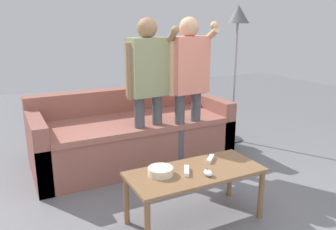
{
  "coord_description": "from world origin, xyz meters",
  "views": [
    {
      "loc": [
        -1.38,
        -2.04,
        1.55
      ],
      "look_at": [
        -0.1,
        0.48,
        0.77
      ],
      "focal_mm": 36.2,
      "sensor_mm": 36.0,
      "label": 1
    }
  ],
  "objects_px": {
    "player_center": "(148,79)",
    "game_remote_wand_far": "(210,159)",
    "player_right": "(189,76)",
    "game_remote_wand_near": "(187,171)",
    "coffee_table": "(195,177)",
    "game_remote_nunchuk": "(208,173)",
    "couch": "(132,135)",
    "snack_bowl": "(160,171)",
    "floor_lamp": "(237,29)"
  },
  "relations": [
    {
      "from": "player_center",
      "to": "game_remote_nunchuk",
      "type": "bearing_deg",
      "value": -90.82
    },
    {
      "from": "player_center",
      "to": "game_remote_wand_far",
      "type": "height_order",
      "value": "player_center"
    },
    {
      "from": "game_remote_nunchuk",
      "to": "player_right",
      "type": "bearing_deg",
      "value": 67.37
    },
    {
      "from": "couch",
      "to": "game_remote_wand_far",
      "type": "xyz_separation_m",
      "value": [
        0.21,
        -1.27,
        0.15
      ]
    },
    {
      "from": "couch",
      "to": "game_remote_wand_far",
      "type": "bearing_deg",
      "value": -80.69
    },
    {
      "from": "player_right",
      "to": "couch",
      "type": "bearing_deg",
      "value": 136.68
    },
    {
      "from": "floor_lamp",
      "to": "game_remote_wand_near",
      "type": "distance_m",
      "value": 2.32
    },
    {
      "from": "player_center",
      "to": "floor_lamp",
      "type": "bearing_deg",
      "value": 16.4
    },
    {
      "from": "couch",
      "to": "player_center",
      "type": "relative_size",
      "value": 1.36
    },
    {
      "from": "player_right",
      "to": "player_center",
      "type": "bearing_deg",
      "value": 170.97
    },
    {
      "from": "player_center",
      "to": "snack_bowl",
      "type": "bearing_deg",
      "value": -108.89
    },
    {
      "from": "game_remote_nunchuk",
      "to": "floor_lamp",
      "type": "height_order",
      "value": "floor_lamp"
    },
    {
      "from": "coffee_table",
      "to": "game_remote_wand_near",
      "type": "distance_m",
      "value": 0.11
    },
    {
      "from": "couch",
      "to": "floor_lamp",
      "type": "height_order",
      "value": "floor_lamp"
    },
    {
      "from": "player_right",
      "to": "game_remote_wand_far",
      "type": "height_order",
      "value": "player_right"
    },
    {
      "from": "game_remote_wand_near",
      "to": "game_remote_wand_far",
      "type": "distance_m",
      "value": 0.31
    },
    {
      "from": "player_right",
      "to": "game_remote_wand_near",
      "type": "xyz_separation_m",
      "value": [
        -0.56,
        -0.94,
        -0.55
      ]
    },
    {
      "from": "coffee_table",
      "to": "snack_bowl",
      "type": "xyz_separation_m",
      "value": [
        -0.27,
        0.05,
        0.09
      ]
    },
    {
      "from": "coffee_table",
      "to": "game_remote_nunchuk",
      "type": "bearing_deg",
      "value": -73.28
    },
    {
      "from": "game_remote_wand_near",
      "to": "player_right",
      "type": "bearing_deg",
      "value": 59.37
    },
    {
      "from": "game_remote_wand_far",
      "to": "couch",
      "type": "bearing_deg",
      "value": 99.31
    },
    {
      "from": "snack_bowl",
      "to": "floor_lamp",
      "type": "bearing_deg",
      "value": 38.37
    },
    {
      "from": "floor_lamp",
      "to": "game_remote_wand_far",
      "type": "bearing_deg",
      "value": -133.41
    },
    {
      "from": "couch",
      "to": "game_remote_wand_far",
      "type": "distance_m",
      "value": 1.3
    },
    {
      "from": "coffee_table",
      "to": "game_remote_wand_near",
      "type": "xyz_separation_m",
      "value": [
        -0.08,
        -0.0,
        0.07
      ]
    },
    {
      "from": "snack_bowl",
      "to": "player_center",
      "type": "height_order",
      "value": "player_center"
    },
    {
      "from": "couch",
      "to": "player_right",
      "type": "xyz_separation_m",
      "value": [
        0.47,
        -0.45,
        0.71
      ]
    },
    {
      "from": "game_remote_nunchuk",
      "to": "player_center",
      "type": "xyz_separation_m",
      "value": [
        0.02,
        1.13,
        0.54
      ]
    },
    {
      "from": "game_remote_wand_far",
      "to": "player_right",
      "type": "bearing_deg",
      "value": 72.26
    },
    {
      "from": "snack_bowl",
      "to": "game_remote_wand_near",
      "type": "bearing_deg",
      "value": -15.72
    },
    {
      "from": "snack_bowl",
      "to": "game_remote_wand_far",
      "type": "height_order",
      "value": "snack_bowl"
    },
    {
      "from": "couch",
      "to": "snack_bowl",
      "type": "xyz_separation_m",
      "value": [
        -0.28,
        -1.33,
        0.17
      ]
    },
    {
      "from": "game_remote_wand_near",
      "to": "coffee_table",
      "type": "bearing_deg",
      "value": 1.44
    },
    {
      "from": "game_remote_nunchuk",
      "to": "floor_lamp",
      "type": "bearing_deg",
      "value": 47.43
    },
    {
      "from": "game_remote_wand_near",
      "to": "snack_bowl",
      "type": "bearing_deg",
      "value": 164.28
    },
    {
      "from": "coffee_table",
      "to": "game_remote_wand_far",
      "type": "relative_size",
      "value": 8.18
    },
    {
      "from": "coffee_table",
      "to": "game_remote_wand_far",
      "type": "distance_m",
      "value": 0.25
    },
    {
      "from": "snack_bowl",
      "to": "player_right",
      "type": "xyz_separation_m",
      "value": [
        0.75,
        0.89,
        0.54
      ]
    },
    {
      "from": "player_right",
      "to": "game_remote_nunchuk",
      "type": "bearing_deg",
      "value": -112.63
    },
    {
      "from": "floor_lamp",
      "to": "game_remote_wand_far",
      "type": "xyz_separation_m",
      "value": [
        -1.24,
        -1.31,
        -1.01
      ]
    },
    {
      "from": "coffee_table",
      "to": "game_remote_wand_near",
      "type": "relative_size",
      "value": 6.92
    },
    {
      "from": "coffee_table",
      "to": "game_remote_nunchuk",
      "type": "xyz_separation_m",
      "value": [
        0.04,
        -0.12,
        0.08
      ]
    },
    {
      "from": "player_center",
      "to": "game_remote_wand_near",
      "type": "distance_m",
      "value": 1.15
    },
    {
      "from": "floor_lamp",
      "to": "game_remote_wand_near",
      "type": "bearing_deg",
      "value": -137.12
    },
    {
      "from": "snack_bowl",
      "to": "game_remote_wand_far",
      "type": "relative_size",
      "value": 1.47
    },
    {
      "from": "coffee_table",
      "to": "snack_bowl",
      "type": "bearing_deg",
      "value": 169.08
    },
    {
      "from": "player_right",
      "to": "game_remote_wand_far",
      "type": "xyz_separation_m",
      "value": [
        -0.26,
        -0.83,
        -0.55
      ]
    },
    {
      "from": "couch",
      "to": "game_remote_wand_near",
      "type": "distance_m",
      "value": 1.4
    },
    {
      "from": "couch",
      "to": "player_right",
      "type": "bearing_deg",
      "value": -43.32
    },
    {
      "from": "snack_bowl",
      "to": "game_remote_wand_far",
      "type": "xyz_separation_m",
      "value": [
        0.49,
        0.06,
        -0.01
      ]
    }
  ]
}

